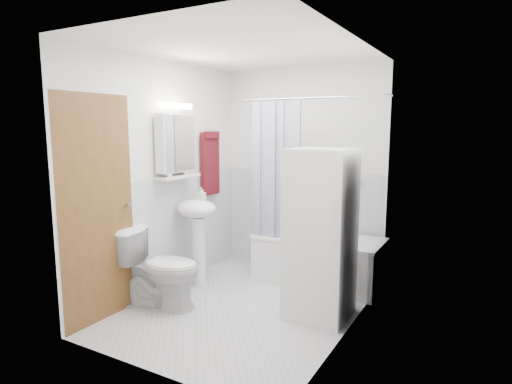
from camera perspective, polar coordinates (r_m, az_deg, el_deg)
The scene contains 20 objects.
floor at distance 4.29m, azimuth -1.23°, elevation -14.94°, with size 2.60×2.60×0.00m, color silver.
room_walls at distance 3.93m, azimuth -1.30°, elevation 5.33°, with size 2.60×2.60×2.60m.
wainscot at distance 4.33m, azimuth 0.72°, elevation -6.27°, with size 1.98×2.58×2.58m.
door at distance 4.15m, azimuth -16.63°, elevation -1.64°, with size 0.05×2.00×2.00m.
bathtub at distance 4.81m, azimuth 8.31°, elevation -8.67°, with size 1.37×0.65×0.53m.
tub_spout at distance 4.92m, azimuth 12.01°, elevation -1.70°, with size 0.04×0.04×0.12m, color silver.
curtain_rod at distance 4.36m, azimuth 7.53°, elevation 12.33°, with size 0.02×0.02×1.55m, color silver.
shower_curtain at distance 4.54m, azimuth 2.61°, elevation 2.77°, with size 0.55×0.02×1.45m.
sink at distance 4.65m, azimuth -7.82°, elevation -3.98°, with size 0.44×0.37×1.04m.
medicine_cabinet at distance 4.53m, azimuth -10.61°, elevation 6.62°, with size 0.13×0.50×0.71m.
shelf at distance 4.55m, azimuth -10.34°, elevation 2.02°, with size 0.18×0.54×0.03m, color silver.
shower_caddy at distance 4.85m, azimuth 12.65°, elevation 1.76°, with size 0.22×0.06×0.02m, color silver.
towel at distance 5.08m, azimuth -6.12°, elevation 3.98°, with size 0.07×0.31×0.76m.
washer_dryer at distance 3.89m, azimuth 8.57°, elevation -5.56°, with size 0.56×0.54×1.53m.
toilet at distance 4.24m, azimuth -12.65°, elevation -9.90°, with size 0.43×0.77×0.76m, color white.
soap_pump at distance 4.59m, azimuth -7.33°, elevation -1.01°, with size 0.08×0.17×0.08m, color gray.
shelf_bottle at distance 4.43m, azimuth -11.59°, elevation 2.43°, with size 0.07×0.18×0.07m, color gray.
shelf_cup at distance 4.64m, azimuth -9.41°, elevation 2.95°, with size 0.10×0.09×0.10m, color gray.
shampoo_a at distance 4.93m, azimuth 9.62°, elevation 2.84°, with size 0.13×0.17×0.13m, color gray.
shampoo_b at distance 4.89m, azimuth 10.94°, elevation 2.47°, with size 0.08×0.21×0.08m, color #252E95.
Camera 1 is at (2.00, -3.38, 1.72)m, focal length 30.00 mm.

